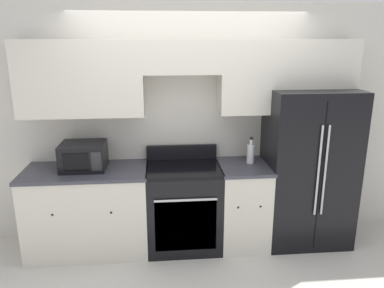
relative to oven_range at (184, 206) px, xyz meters
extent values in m
plane|color=beige|center=(0.09, -0.31, -0.46)|extent=(12.00, 12.00, 0.00)
cube|color=beige|center=(0.09, 0.35, 0.84)|extent=(8.00, 0.06, 2.60)
cube|color=beige|center=(-1.02, 0.16, 1.37)|extent=(1.25, 0.33, 0.76)
cube|color=beige|center=(0.00, 0.16, 1.58)|extent=(0.79, 0.33, 0.34)
cube|color=beige|center=(1.11, 0.16, 1.37)|extent=(1.44, 0.33, 0.76)
cube|color=beige|center=(-1.02, 0.00, -0.02)|extent=(1.25, 0.62, 0.88)
cube|color=#383842|center=(-1.02, 0.00, 0.44)|extent=(1.28, 0.64, 0.03)
sphere|color=black|center=(-1.30, -0.30, 0.11)|extent=(0.03, 0.03, 0.03)
sphere|color=black|center=(-0.74, -0.30, 0.11)|extent=(0.03, 0.03, 0.03)
cube|color=beige|center=(0.65, 0.00, -0.02)|extent=(0.52, 0.62, 0.88)
cube|color=#383842|center=(0.65, 0.00, 0.44)|extent=(0.54, 0.64, 0.03)
sphere|color=black|center=(0.53, -0.30, 0.11)|extent=(0.03, 0.03, 0.03)
sphere|color=black|center=(0.77, -0.30, 0.11)|extent=(0.03, 0.03, 0.03)
cube|color=black|center=(0.00, 0.00, -0.03)|extent=(0.79, 0.62, 0.88)
cube|color=black|center=(0.00, -0.30, -0.07)|extent=(0.63, 0.01, 0.56)
cube|color=black|center=(0.00, 0.00, 0.43)|extent=(0.79, 0.62, 0.04)
cube|color=black|center=(0.00, 0.28, 0.53)|extent=(0.79, 0.04, 0.16)
cylinder|color=silver|center=(0.00, -0.33, 0.22)|extent=(0.63, 0.02, 0.02)
cube|color=black|center=(1.37, 0.03, 0.40)|extent=(0.92, 0.69, 1.72)
cube|color=black|center=(1.37, -0.31, 0.40)|extent=(0.01, 0.01, 1.58)
cylinder|color=#B7B7BC|center=(1.33, -0.33, 0.48)|extent=(0.02, 0.02, 0.95)
cylinder|color=#B7B7BC|center=(1.40, -0.33, 0.48)|extent=(0.02, 0.02, 0.95)
cube|color=black|center=(-1.03, 0.05, 0.59)|extent=(0.45, 0.38, 0.27)
cube|color=black|center=(-1.07, -0.15, 0.59)|extent=(0.25, 0.01, 0.18)
cube|color=#262628|center=(-0.87, -0.15, 0.59)|extent=(0.10, 0.01, 0.19)
cylinder|color=silver|center=(0.74, 0.07, 0.56)|extent=(0.08, 0.08, 0.21)
cylinder|color=silver|center=(0.74, 0.07, 0.69)|extent=(0.03, 0.03, 0.06)
cylinder|color=black|center=(0.74, 0.07, 0.73)|extent=(0.04, 0.04, 0.02)
camera|label=1|loc=(-0.25, -3.73, 1.77)|focal=35.00mm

